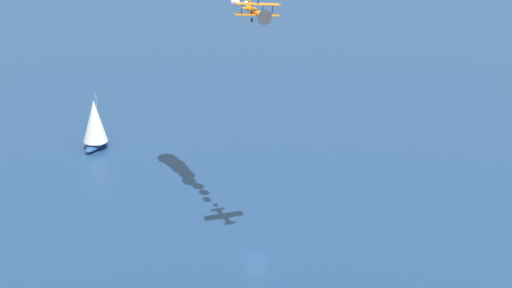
{
  "coord_description": "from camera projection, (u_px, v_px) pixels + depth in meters",
  "views": [
    {
      "loc": [
        16.84,
        154.89,
        81.14
      ],
      "look_at": [
        0.0,
        0.0,
        20.1
      ],
      "focal_mm": 74.4,
      "sensor_mm": 36.0,
      "label": 1
    }
  ],
  "objects": [
    {
      "name": "ground_plane",
      "position": [
        256.0,
        257.0,
        174.67
      ],
      "size": [
        2000.0,
        2000.0,
        0.0
      ],
      "primitive_type": "plane",
      "color": "navy"
    },
    {
      "name": "sailboat_inshore",
      "position": [
        95.0,
        124.0,
        218.3
      ],
      "size": [
        6.75,
        9.46,
        11.91
      ],
      "color": "#23478C",
      "rests_on": "ground_plane"
    },
    {
      "name": "biplane_lead",
      "position": [
        257.0,
        12.0,
        159.27
      ],
      "size": [
        7.42,
        7.09,
        3.64
      ],
      "color": "orange"
    }
  ]
}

